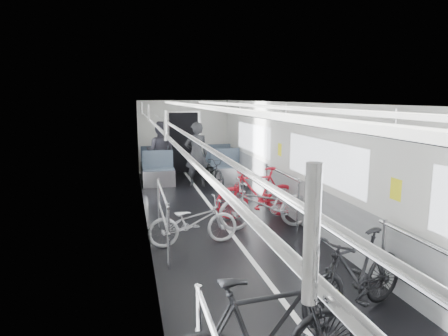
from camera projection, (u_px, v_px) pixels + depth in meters
The scene contains 8 objects.
car_shell at pixel (217, 164), 8.35m from camera, with size 3.02×14.01×2.41m.
bike_left_far at pixel (193, 222), 6.80m from camera, with size 0.54×1.55×0.81m, color silver.
bike_right_near at pixel (356, 274), 4.57m from camera, with size 0.47×1.67×1.00m, color black.
bike_right_mid at pixel (266, 204), 7.61m from camera, with size 0.65×1.86×0.98m, color #ABAAAF.
bike_right_far at pixel (258, 193), 8.30m from camera, with size 0.50×1.78×1.07m, color red.
bike_aisle at pixel (211, 171), 11.30m from camera, with size 0.58×1.65×0.87m, color black.
person_standing at pixel (196, 154), 11.22m from camera, with size 0.67×0.44×1.82m, color black.
person_seated at pixel (160, 152), 11.82m from camera, with size 0.88×0.68×1.80m, color #312F38.
Camera 1 is at (-1.78, -6.27, 2.50)m, focal length 32.00 mm.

